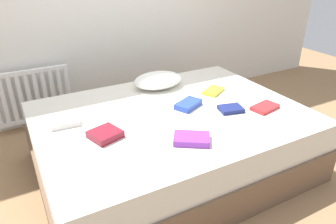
# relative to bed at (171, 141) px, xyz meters

# --- Properties ---
(ground_plane) EXTENTS (8.00, 8.00, 0.00)m
(ground_plane) POSITION_rel_bed_xyz_m (0.00, 0.00, -0.25)
(ground_plane) COLOR #93704C
(bed) EXTENTS (2.00, 1.50, 0.50)m
(bed) POSITION_rel_bed_xyz_m (0.00, 0.00, 0.00)
(bed) COLOR brown
(bed) RESTS_ON ground
(radiator) EXTENTS (0.71, 0.04, 0.53)m
(radiator) POSITION_rel_bed_xyz_m (-0.85, 1.20, 0.10)
(radiator) COLOR white
(radiator) RESTS_ON ground
(pillow) EXTENTS (0.44, 0.31, 0.13)m
(pillow) POSITION_rel_bed_xyz_m (0.14, 0.50, 0.32)
(pillow) COLOR white
(pillow) RESTS_ON bed
(textbook_navy) EXTENTS (0.20, 0.17, 0.03)m
(textbook_navy) POSITION_rel_bed_xyz_m (0.41, -0.19, 0.27)
(textbook_navy) COLOR navy
(textbook_navy) RESTS_ON bed
(textbook_maroon) EXTENTS (0.23, 0.22, 0.05)m
(textbook_maroon) POSITION_rel_bed_xyz_m (-0.55, -0.11, 0.28)
(textbook_maroon) COLOR maroon
(textbook_maroon) RESTS_ON bed
(textbook_purple) EXTENTS (0.27, 0.25, 0.04)m
(textbook_purple) POSITION_rel_bed_xyz_m (-0.09, -0.43, 0.27)
(textbook_purple) COLOR purple
(textbook_purple) RESTS_ON bed
(textbook_yellow) EXTENTS (0.24, 0.21, 0.03)m
(textbook_yellow) POSITION_rel_bed_xyz_m (0.51, 0.16, 0.27)
(textbook_yellow) COLOR yellow
(textbook_yellow) RESTS_ON bed
(textbook_blue) EXTENTS (0.25, 0.21, 0.04)m
(textbook_blue) POSITION_rel_bed_xyz_m (0.16, 0.02, 0.27)
(textbook_blue) COLOR #2847B7
(textbook_blue) RESTS_ON bed
(textbook_white) EXTENTS (0.21, 0.17, 0.04)m
(textbook_white) POSITION_rel_bed_xyz_m (-0.75, 0.20, 0.27)
(textbook_white) COLOR white
(textbook_white) RESTS_ON bed
(textbook_red) EXTENTS (0.24, 0.17, 0.03)m
(textbook_red) POSITION_rel_bed_xyz_m (0.66, -0.30, 0.27)
(textbook_red) COLOR red
(textbook_red) RESTS_ON bed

